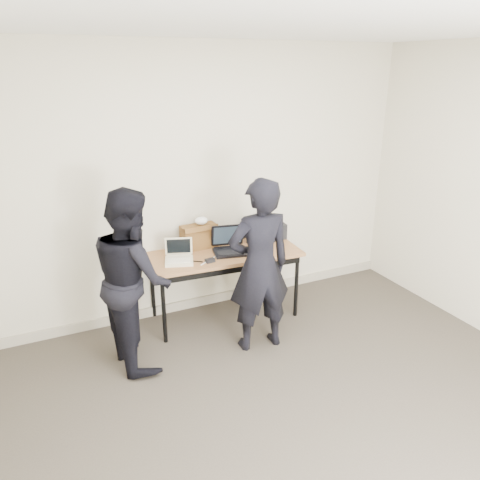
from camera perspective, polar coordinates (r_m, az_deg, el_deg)
room at (r=2.85m, az=11.93°, el=-3.06°), size 4.60×4.60×2.80m
desk at (r=4.68m, az=-1.92°, el=-2.19°), size 1.54×0.75×0.72m
laptop_beige at (r=4.47m, az=-7.44°, el=-2.10°), size 0.33×0.32×0.21m
laptop_center at (r=4.66m, az=-1.29°, el=-0.73°), size 0.39×0.38×0.25m
laptop_right at (r=4.97m, az=2.39°, el=0.59°), size 0.42×0.42×0.23m
leather_satchel at (r=4.75m, az=-5.01°, el=0.51°), size 0.37×0.20×0.25m
tissue at (r=4.71m, az=-4.75°, el=2.37°), size 0.13×0.10×0.08m
equipment_box at (r=5.05m, az=3.79°, el=1.22°), size 0.31×0.27×0.16m
power_brick at (r=4.43m, az=-3.68°, el=-2.51°), size 0.09×0.07×0.03m
cables at (r=4.68m, az=-1.41°, el=-1.35°), size 1.15×0.48×0.01m
person_typist at (r=4.14m, az=2.38°, el=-3.23°), size 0.61×0.42×1.60m
person_observer at (r=4.06m, az=-12.94°, el=-4.57°), size 0.66×0.81×1.57m
baseboard at (r=5.19m, az=-3.98°, el=-7.26°), size 4.50×0.03×0.10m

